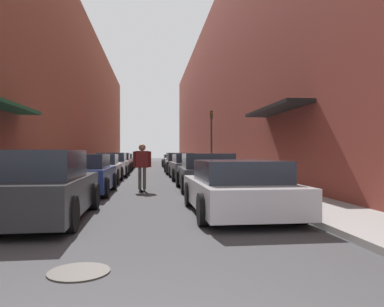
{
  "coord_description": "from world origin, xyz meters",
  "views": [
    {
      "loc": [
        0.18,
        -2.09,
        1.36
      ],
      "look_at": [
        1.71,
        11.83,
        1.33
      ],
      "focal_mm": 35.0,
      "sensor_mm": 36.0,
      "label": 1
    }
  ],
  "objects_px": {
    "parked_car_right_4": "(176,161)",
    "parked_car_left_0": "(38,187)",
    "parked_car_left_4": "(118,162)",
    "parked_car_right_0": "(238,188)",
    "parked_car_left_2": "(99,169)",
    "parked_car_right_1": "(207,172)",
    "parked_car_right_5": "(173,161)",
    "parked_car_right_3": "(180,164)",
    "parked_car_left_3": "(112,165)",
    "manhole_cover": "(79,272)",
    "parked_car_right_2": "(190,167)",
    "parked_car_left_1": "(80,175)",
    "parked_car_left_5": "(123,161)",
    "skateboarder": "(142,162)",
    "traffic_light": "(211,135)"
  },
  "relations": [
    {
      "from": "parked_car_left_1",
      "to": "parked_car_left_3",
      "type": "xyz_separation_m",
      "value": [
        0.08,
        9.23,
        0.02
      ]
    },
    {
      "from": "parked_car_left_5",
      "to": "parked_car_right_3",
      "type": "xyz_separation_m",
      "value": [
        4.28,
        -8.17,
        0.02
      ]
    },
    {
      "from": "parked_car_right_5",
      "to": "parked_car_right_2",
      "type": "bearing_deg",
      "value": -90.28
    },
    {
      "from": "parked_car_right_2",
      "to": "parked_car_left_1",
      "type": "bearing_deg",
      "value": -123.94
    },
    {
      "from": "parked_car_left_2",
      "to": "parked_car_right_3",
      "type": "relative_size",
      "value": 0.84
    },
    {
      "from": "parked_car_right_4",
      "to": "parked_car_left_2",
      "type": "bearing_deg",
      "value": -108.59
    },
    {
      "from": "parked_car_left_1",
      "to": "parked_car_right_1",
      "type": "distance_m",
      "value": 4.4
    },
    {
      "from": "parked_car_left_3",
      "to": "manhole_cover",
      "type": "xyz_separation_m",
      "value": [
        1.41,
        -17.46,
        -0.64
      ]
    },
    {
      "from": "parked_car_right_3",
      "to": "parked_car_left_3",
      "type": "bearing_deg",
      "value": -147.93
    },
    {
      "from": "parked_car_left_0",
      "to": "parked_car_right_0",
      "type": "xyz_separation_m",
      "value": [
        4.15,
        0.29,
        -0.09
      ]
    },
    {
      "from": "parked_car_right_4",
      "to": "parked_car_left_0",
      "type": "bearing_deg",
      "value": -100.73
    },
    {
      "from": "parked_car_right_5",
      "to": "manhole_cover",
      "type": "relative_size",
      "value": 5.83
    },
    {
      "from": "parked_car_left_4",
      "to": "parked_car_right_2",
      "type": "bearing_deg",
      "value": -62.71
    },
    {
      "from": "parked_car_left_0",
      "to": "manhole_cover",
      "type": "bearing_deg",
      "value": -67.27
    },
    {
      "from": "parked_car_right_2",
      "to": "parked_car_left_4",
      "type": "bearing_deg",
      "value": 117.29
    },
    {
      "from": "parked_car_left_0",
      "to": "parked_car_left_3",
      "type": "relative_size",
      "value": 1.09
    },
    {
      "from": "parked_car_right_0",
      "to": "parked_car_right_2",
      "type": "xyz_separation_m",
      "value": [
        0.09,
        10.88,
        0.05
      ]
    },
    {
      "from": "parked_car_left_0",
      "to": "parked_car_right_3",
      "type": "xyz_separation_m",
      "value": [
        4.15,
        16.61,
        -0.03
      ]
    },
    {
      "from": "parked_car_left_2",
      "to": "parked_car_left_4",
      "type": "relative_size",
      "value": 0.97
    },
    {
      "from": "parked_car_left_0",
      "to": "parked_car_left_2",
      "type": "bearing_deg",
      "value": 90.6
    },
    {
      "from": "parked_car_right_5",
      "to": "traffic_light",
      "type": "xyz_separation_m",
      "value": [
        1.38,
        -14.25,
        1.77
      ]
    },
    {
      "from": "parked_car_left_3",
      "to": "parked_car_right_3",
      "type": "distance_m",
      "value": 4.87
    },
    {
      "from": "parked_car_right_4",
      "to": "manhole_cover",
      "type": "bearing_deg",
      "value": -96.18
    },
    {
      "from": "parked_car_right_0",
      "to": "skateboarder",
      "type": "relative_size",
      "value": 2.51
    },
    {
      "from": "parked_car_right_0",
      "to": "parked_car_right_1",
      "type": "bearing_deg",
      "value": 88.83
    },
    {
      "from": "parked_car_left_3",
      "to": "parked_car_right_1",
      "type": "bearing_deg",
      "value": -63.15
    },
    {
      "from": "parked_car_left_3",
      "to": "parked_car_left_0",
      "type": "bearing_deg",
      "value": -90.1
    },
    {
      "from": "parked_car_left_2",
      "to": "parked_car_right_1",
      "type": "bearing_deg",
      "value": -40.87
    },
    {
      "from": "parked_car_right_3",
      "to": "traffic_light",
      "type": "height_order",
      "value": "traffic_light"
    },
    {
      "from": "parked_car_left_0",
      "to": "parked_car_right_0",
      "type": "relative_size",
      "value": 1.02
    },
    {
      "from": "parked_car_left_2",
      "to": "parked_car_left_4",
      "type": "height_order",
      "value": "parked_car_left_4"
    },
    {
      "from": "parked_car_left_4",
      "to": "parked_car_left_5",
      "type": "xyz_separation_m",
      "value": [
        -0.03,
        5.19,
        -0.04
      ]
    },
    {
      "from": "parked_car_right_2",
      "to": "parked_car_right_5",
      "type": "relative_size",
      "value": 1.13
    },
    {
      "from": "parked_car_right_5",
      "to": "skateboarder",
      "type": "xyz_separation_m",
      "value": [
        -2.38,
        -22.21,
        0.44
      ]
    },
    {
      "from": "parked_car_right_1",
      "to": "skateboarder",
      "type": "bearing_deg",
      "value": -174.78
    },
    {
      "from": "parked_car_right_1",
      "to": "parked_car_left_1",
      "type": "bearing_deg",
      "value": -168.58
    },
    {
      "from": "parked_car_right_3",
      "to": "traffic_light",
      "type": "bearing_deg",
      "value": -64.2
    },
    {
      "from": "parked_car_left_1",
      "to": "parked_car_right_4",
      "type": "relative_size",
      "value": 0.82
    },
    {
      "from": "parked_car_right_4",
      "to": "parked_car_right_3",
      "type": "bearing_deg",
      "value": -90.73
    },
    {
      "from": "parked_car_left_4",
      "to": "parked_car_right_0",
      "type": "relative_size",
      "value": 0.97
    },
    {
      "from": "parked_car_left_5",
      "to": "parked_car_right_3",
      "type": "distance_m",
      "value": 9.23
    },
    {
      "from": "manhole_cover",
      "to": "traffic_light",
      "type": "bearing_deg",
      "value": 75.82
    },
    {
      "from": "parked_car_left_4",
      "to": "parked_car_right_0",
      "type": "distance_m",
      "value": 19.76
    },
    {
      "from": "parked_car_left_2",
      "to": "traffic_light",
      "type": "xyz_separation_m",
      "value": [
        5.79,
        3.98,
        1.72
      ]
    },
    {
      "from": "parked_car_left_4",
      "to": "skateboarder",
      "type": "height_order",
      "value": "skateboarder"
    },
    {
      "from": "parked_car_right_1",
      "to": "traffic_light",
      "type": "relative_size",
      "value": 1.12
    },
    {
      "from": "parked_car_left_0",
      "to": "parked_car_left_5",
      "type": "bearing_deg",
      "value": 90.31
    },
    {
      "from": "parked_car_right_2",
      "to": "parked_car_right_5",
      "type": "bearing_deg",
      "value": 89.72
    },
    {
      "from": "parked_car_left_3",
      "to": "manhole_cover",
      "type": "bearing_deg",
      "value": -85.37
    },
    {
      "from": "parked_car_right_1",
      "to": "parked_car_right_5",
      "type": "bearing_deg",
      "value": 89.84
    }
  ]
}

